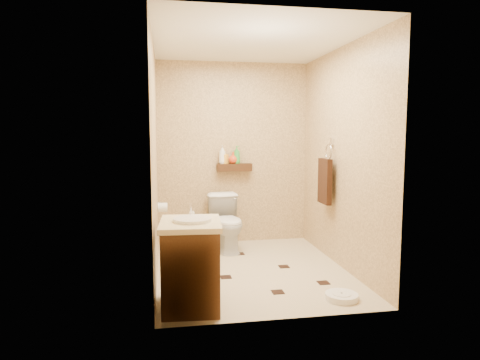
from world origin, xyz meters
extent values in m
plane|color=beige|center=(0.00, 0.00, 0.00)|extent=(2.50, 2.50, 0.00)
cube|color=tan|center=(0.00, 1.25, 1.20)|extent=(2.00, 0.04, 2.40)
cube|color=tan|center=(0.00, -1.25, 1.20)|extent=(2.00, 0.04, 2.40)
cube|color=tan|center=(-1.00, 0.00, 1.20)|extent=(0.04, 2.50, 2.40)
cube|color=tan|center=(1.00, 0.00, 1.20)|extent=(0.04, 2.50, 2.40)
cube|color=white|center=(0.00, 0.00, 2.40)|extent=(2.00, 2.50, 0.02)
cube|color=#3A1E0F|center=(0.00, 1.17, 1.02)|extent=(0.46, 0.14, 0.10)
cube|color=black|center=(-0.31, -0.19, 0.00)|extent=(0.11, 0.11, 0.01)
cube|color=black|center=(0.37, 0.04, 0.00)|extent=(0.11, 0.11, 0.01)
cube|color=black|center=(0.11, -0.69, 0.00)|extent=(0.11, 0.11, 0.01)
cube|color=black|center=(-0.56, 0.57, 0.00)|extent=(0.11, 0.11, 0.01)
cube|color=black|center=(0.62, -0.52, 0.00)|extent=(0.11, 0.11, 0.01)
cube|color=black|center=(-0.02, 0.62, 0.00)|extent=(0.11, 0.11, 0.01)
imported|color=white|center=(-0.14, 0.83, 0.35)|extent=(0.45, 0.72, 0.70)
cube|color=brown|center=(-0.70, -0.88, 0.35)|extent=(0.50, 0.60, 0.70)
cube|color=#FCF1B6|center=(-0.70, -0.88, 0.72)|extent=(0.54, 0.64, 0.04)
cylinder|color=white|center=(-0.68, -0.88, 0.75)|extent=(0.32, 0.32, 0.04)
cylinder|color=silver|center=(-0.68, -0.68, 0.81)|extent=(0.03, 0.03, 0.11)
cylinder|color=white|center=(0.63, -0.95, 0.03)|extent=(0.38, 0.38, 0.05)
cylinder|color=white|center=(0.63, -0.95, 0.06)|extent=(0.17, 0.17, 0.01)
cylinder|color=#175D5D|center=(-0.58, 1.07, 0.06)|extent=(0.11, 0.11, 0.12)
cylinder|color=white|center=(-0.58, 1.07, 0.28)|extent=(0.02, 0.02, 0.34)
sphere|color=white|center=(-0.58, 1.07, 0.44)|extent=(0.08, 0.08, 0.08)
cube|color=silver|center=(0.98, 0.25, 1.38)|extent=(0.03, 0.06, 0.08)
torus|color=silver|center=(0.95, 0.25, 1.26)|extent=(0.02, 0.19, 0.19)
cube|color=#321E0F|center=(0.91, 0.25, 0.92)|extent=(0.06, 0.30, 0.52)
cylinder|color=white|center=(-0.94, 0.65, 0.60)|extent=(0.11, 0.11, 0.11)
cylinder|color=silver|center=(-0.98, 0.65, 0.66)|extent=(0.04, 0.02, 0.02)
imported|color=white|center=(-0.16, 1.17, 1.19)|extent=(0.10, 0.10, 0.24)
imported|color=gold|center=(-0.13, 1.17, 1.16)|extent=(0.11, 0.11, 0.18)
imported|color=red|center=(-0.01, 1.17, 1.15)|extent=(0.17, 0.17, 0.16)
imported|color=green|center=(0.03, 1.17, 1.19)|extent=(0.12, 0.12, 0.23)
camera|label=1|loc=(-0.89, -4.40, 1.48)|focal=32.00mm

